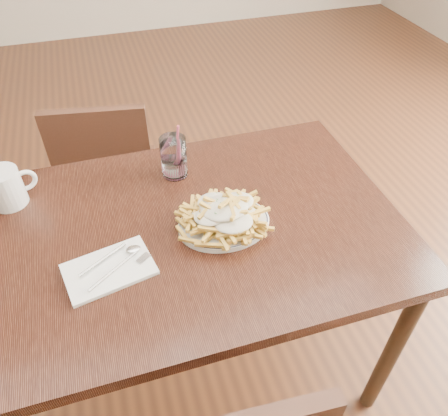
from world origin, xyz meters
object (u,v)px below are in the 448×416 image
object	(u,v)px
loaded_fries	(224,211)
coffee_mug	(6,187)
table	(191,244)
fries_plate	(224,224)
chair_far	(110,173)
water_glass	(174,159)

from	to	relation	value
loaded_fries	coffee_mug	xyz separation A→B (m)	(-0.58, 0.28, -0.00)
table	fries_plate	world-z (taller)	fries_plate
chair_far	loaded_fries	world-z (taller)	loaded_fries
water_glass	coffee_mug	world-z (taller)	water_glass
loaded_fries	water_glass	distance (m)	0.29
chair_far	coffee_mug	distance (m)	0.62
fries_plate	coffee_mug	world-z (taller)	coffee_mug
table	coffee_mug	world-z (taller)	coffee_mug
loaded_fries	coffee_mug	size ratio (longest dim) A/B	2.07
loaded_fries	fries_plate	bearing A→B (deg)	-153.43
fries_plate	water_glass	bearing A→B (deg)	106.29
loaded_fries	coffee_mug	bearing A→B (deg)	153.82
chair_far	water_glass	distance (m)	0.60
chair_far	fries_plate	distance (m)	0.83
coffee_mug	table	bearing A→B (deg)	-27.36
chair_far	coffee_mug	size ratio (longest dim) A/B	5.80
fries_plate	table	bearing A→B (deg)	160.43
chair_far	water_glass	world-z (taller)	water_glass
table	fries_plate	size ratio (longest dim) A/B	3.75
fries_plate	water_glass	xyz separation A→B (m)	(-0.08, 0.27, 0.05)
table	loaded_fries	size ratio (longest dim) A/B	4.08
water_glass	coffee_mug	size ratio (longest dim) A/B	1.27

